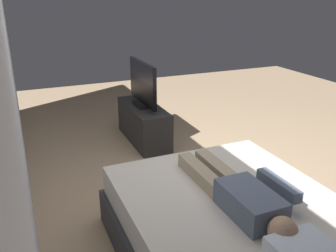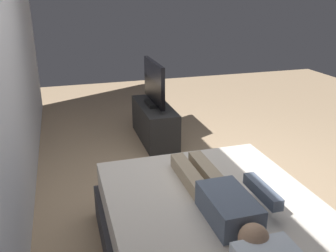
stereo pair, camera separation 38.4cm
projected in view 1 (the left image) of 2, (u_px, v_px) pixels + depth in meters
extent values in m
plane|color=tan|center=(201.00, 193.00, 3.70)|extent=(10.00, 10.00, 0.00)
cube|color=silver|center=(4.00, 63.00, 2.94)|extent=(6.40, 0.10, 2.80)
cube|color=#333338|center=(237.00, 252.00, 2.66)|extent=(2.02, 1.57, 0.30)
cube|color=silver|center=(240.00, 221.00, 2.56)|extent=(1.94, 1.49, 0.24)
cube|color=slate|center=(250.00, 203.00, 2.40)|extent=(0.48, 0.28, 0.18)
sphere|color=tan|center=(283.00, 231.00, 2.12)|extent=(0.18, 0.18, 0.18)
cube|color=tan|center=(218.00, 170.00, 2.90)|extent=(0.60, 0.11, 0.11)
cube|color=tan|center=(200.00, 174.00, 2.85)|extent=(0.60, 0.11, 0.11)
cube|color=slate|center=(278.00, 185.00, 2.54)|extent=(0.40, 0.08, 0.08)
cube|color=black|center=(273.00, 182.00, 2.82)|extent=(0.15, 0.04, 0.02)
cube|color=#2D2D2D|center=(144.00, 123.00, 4.91)|extent=(1.10, 0.40, 0.50)
cube|color=black|center=(143.00, 104.00, 4.82)|extent=(0.32, 0.20, 0.05)
cube|color=black|center=(143.00, 82.00, 4.71)|extent=(0.88, 0.05, 0.54)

